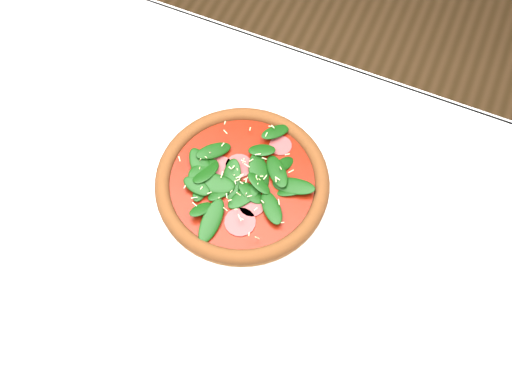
% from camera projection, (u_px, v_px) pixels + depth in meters
% --- Properties ---
extents(ground, '(6.00, 6.00, 0.00)m').
position_uv_depth(ground, '(212.00, 324.00, 1.60)').
color(ground, brown).
rests_on(ground, ground).
extents(dining_table, '(1.21, 0.81, 0.75)m').
position_uv_depth(dining_table, '(187.00, 240.00, 1.02)').
color(dining_table, white).
rests_on(dining_table, ground).
extents(plate, '(0.33, 0.33, 0.01)m').
position_uv_depth(plate, '(242.00, 186.00, 0.95)').
color(plate, white).
rests_on(plate, dining_table).
extents(pizza, '(0.35, 0.35, 0.04)m').
position_uv_depth(pizza, '(242.00, 181.00, 0.93)').
color(pizza, '#975624').
rests_on(pizza, plate).
extents(saucer_far, '(0.14, 0.14, 0.01)m').
position_uv_depth(saucer_far, '(455.00, 213.00, 0.93)').
color(saucer_far, white).
rests_on(saucer_far, dining_table).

